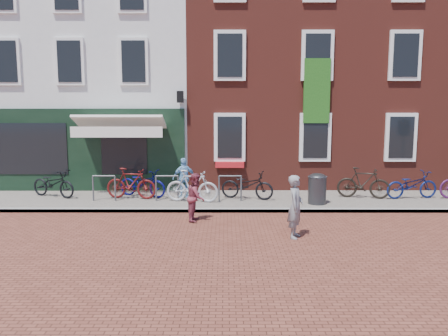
{
  "coord_description": "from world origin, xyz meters",
  "views": [
    {
      "loc": [
        0.35,
        -13.01,
        3.13
      ],
      "look_at": [
        0.31,
        0.83,
        1.21
      ],
      "focal_mm": 36.55,
      "sensor_mm": 36.0,
      "label": 1
    }
  ],
  "objects_px": {
    "bicycle_0": "(53,183)",
    "bicycle_1": "(131,183)",
    "bicycle_5": "(363,183)",
    "boy": "(196,197)",
    "bicycle_4": "(247,185)",
    "bicycle_6": "(412,185)",
    "bicycle_3": "(192,186)",
    "bicycle_2": "(143,183)",
    "cafe_person": "(184,178)",
    "litter_bin": "(317,187)",
    "woman": "(295,207)"
  },
  "relations": [
    {
      "from": "boy",
      "to": "bicycle_5",
      "type": "distance_m",
      "value": 5.88
    },
    {
      "from": "bicycle_0",
      "to": "bicycle_3",
      "type": "xyz_separation_m",
      "value": [
        4.64,
        -0.75,
        0.05
      ]
    },
    {
      "from": "bicycle_6",
      "to": "bicycle_4",
      "type": "bearing_deg",
      "value": 82.34
    },
    {
      "from": "bicycle_0",
      "to": "bicycle_2",
      "type": "distance_m",
      "value": 2.94
    },
    {
      "from": "bicycle_0",
      "to": "bicycle_5",
      "type": "relative_size",
      "value": 1.03
    },
    {
      "from": "bicycle_1",
      "to": "bicycle_4",
      "type": "bearing_deg",
      "value": -80.76
    },
    {
      "from": "woman",
      "to": "bicycle_2",
      "type": "height_order",
      "value": "woman"
    },
    {
      "from": "bicycle_1",
      "to": "bicycle_6",
      "type": "distance_m",
      "value": 9.11
    },
    {
      "from": "cafe_person",
      "to": "bicycle_3",
      "type": "bearing_deg",
      "value": 95.04
    },
    {
      "from": "cafe_person",
      "to": "bicycle_3",
      "type": "relative_size",
      "value": 0.79
    },
    {
      "from": "cafe_person",
      "to": "bicycle_0",
      "type": "relative_size",
      "value": 0.76
    },
    {
      "from": "cafe_person",
      "to": "bicycle_2",
      "type": "height_order",
      "value": "cafe_person"
    },
    {
      "from": "bicycle_2",
      "to": "bicycle_6",
      "type": "height_order",
      "value": "same"
    },
    {
      "from": "bicycle_5",
      "to": "bicycle_6",
      "type": "distance_m",
      "value": 1.55
    },
    {
      "from": "bicycle_2",
      "to": "bicycle_5",
      "type": "relative_size",
      "value": 1.03
    },
    {
      "from": "cafe_person",
      "to": "bicycle_1",
      "type": "relative_size",
      "value": 0.79
    },
    {
      "from": "bicycle_2",
      "to": "bicycle_3",
      "type": "bearing_deg",
      "value": -93.1
    },
    {
      "from": "bicycle_2",
      "to": "bicycle_1",
      "type": "bearing_deg",
      "value": 161.99
    },
    {
      "from": "bicycle_0",
      "to": "bicycle_1",
      "type": "relative_size",
      "value": 1.03
    },
    {
      "from": "boy",
      "to": "bicycle_3",
      "type": "height_order",
      "value": "boy"
    },
    {
      "from": "cafe_person",
      "to": "bicycle_3",
      "type": "xyz_separation_m",
      "value": [
        0.31,
        -0.64,
        -0.16
      ]
    },
    {
      "from": "cafe_person",
      "to": "bicycle_6",
      "type": "distance_m",
      "value": 7.41
    },
    {
      "from": "litter_bin",
      "to": "bicycle_5",
      "type": "height_order",
      "value": "litter_bin"
    },
    {
      "from": "woman",
      "to": "boy",
      "type": "height_order",
      "value": "woman"
    },
    {
      "from": "litter_bin",
      "to": "bicycle_5",
      "type": "xyz_separation_m",
      "value": [
        1.68,
        0.86,
        -0.02
      ]
    },
    {
      "from": "bicycle_2",
      "to": "cafe_person",
      "type": "bearing_deg",
      "value": -74.83
    },
    {
      "from": "boy",
      "to": "bicycle_4",
      "type": "xyz_separation_m",
      "value": [
        1.5,
        2.4,
        -0.1
      ]
    },
    {
      "from": "bicycle_3",
      "to": "bicycle_5",
      "type": "distance_m",
      "value": 5.58
    },
    {
      "from": "boy",
      "to": "bicycle_2",
      "type": "bearing_deg",
      "value": 41.94
    },
    {
      "from": "bicycle_3",
      "to": "bicycle_6",
      "type": "relative_size",
      "value": 0.97
    },
    {
      "from": "cafe_person",
      "to": "bicycle_0",
      "type": "height_order",
      "value": "cafe_person"
    },
    {
      "from": "bicycle_1",
      "to": "bicycle_4",
      "type": "xyz_separation_m",
      "value": [
        3.76,
        -0.02,
        -0.05
      ]
    },
    {
      "from": "cafe_person",
      "to": "bicycle_6",
      "type": "height_order",
      "value": "cafe_person"
    },
    {
      "from": "woman",
      "to": "bicycle_5",
      "type": "distance_m",
      "value": 5.04
    },
    {
      "from": "bicycle_2",
      "to": "bicycle_4",
      "type": "distance_m",
      "value": 3.47
    },
    {
      "from": "bicycle_6",
      "to": "cafe_person",
      "type": "bearing_deg",
      "value": 80.65
    },
    {
      "from": "bicycle_4",
      "to": "bicycle_5",
      "type": "xyz_separation_m",
      "value": [
        3.8,
        0.14,
        0.05
      ]
    },
    {
      "from": "boy",
      "to": "cafe_person",
      "type": "distance_m",
      "value": 2.65
    },
    {
      "from": "bicycle_0",
      "to": "bicycle_1",
      "type": "height_order",
      "value": "bicycle_1"
    },
    {
      "from": "bicycle_1",
      "to": "bicycle_5",
      "type": "xyz_separation_m",
      "value": [
        7.56,
        0.13,
        0.0
      ]
    },
    {
      "from": "boy",
      "to": "bicycle_3",
      "type": "distance_m",
      "value": 1.97
    },
    {
      "from": "bicycle_4",
      "to": "boy",
      "type": "bearing_deg",
      "value": 166.01
    },
    {
      "from": "bicycle_2",
      "to": "litter_bin",
      "type": "bearing_deg",
      "value": -78.43
    },
    {
      "from": "woman",
      "to": "bicycle_5",
      "type": "xyz_separation_m",
      "value": [
        2.85,
        4.15,
        -0.15
      ]
    },
    {
      "from": "bicycle_1",
      "to": "bicycle_3",
      "type": "xyz_separation_m",
      "value": [
        2.01,
        -0.47,
        0.0
      ]
    },
    {
      "from": "bicycle_2",
      "to": "bicycle_5",
      "type": "xyz_separation_m",
      "value": [
        7.26,
        -0.23,
        0.05
      ]
    },
    {
      "from": "litter_bin",
      "to": "bicycle_5",
      "type": "bearing_deg",
      "value": 27.17
    },
    {
      "from": "cafe_person",
      "to": "bicycle_1",
      "type": "xyz_separation_m",
      "value": [
        -1.71,
        -0.17,
        -0.16
      ]
    },
    {
      "from": "boy",
      "to": "bicycle_5",
      "type": "bearing_deg",
      "value": -57.5
    },
    {
      "from": "boy",
      "to": "bicycle_2",
      "type": "xyz_separation_m",
      "value": [
        -1.95,
        2.78,
        -0.1
      ]
    }
  ]
}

